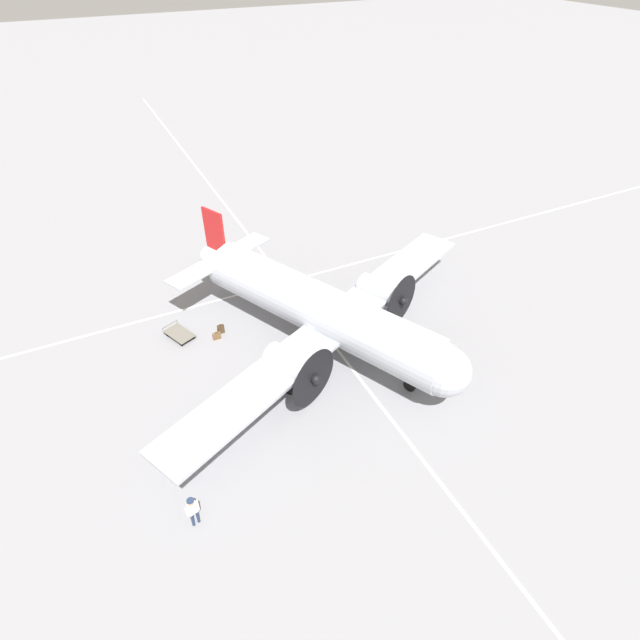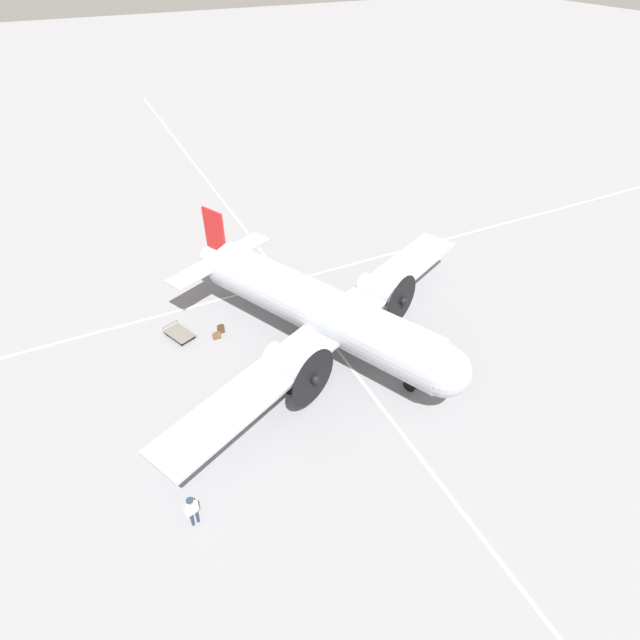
{
  "view_description": "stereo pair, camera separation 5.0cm",
  "coord_description": "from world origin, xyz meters",
  "px_view_note": "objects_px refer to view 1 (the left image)",
  "views": [
    {
      "loc": [
        10.06,
        20.5,
        19.98
      ],
      "look_at": [
        0.0,
        0.0,
        1.82
      ],
      "focal_mm": 28.0,
      "sensor_mm": 36.0,
      "label": 1
    },
    {
      "loc": [
        10.01,
        20.52,
        19.98
      ],
      "look_at": [
        0.0,
        0.0,
        1.82
      ],
      "focal_mm": 28.0,
      "sensor_mm": 36.0,
      "label": 2
    }
  ],
  "objects_px": {
    "suitcase_near_door": "(217,336)",
    "crew_foreground": "(192,509)",
    "baggage_cart": "(179,334)",
    "airliner_main": "(326,312)",
    "suitcase_upright_spare": "(221,329)"
  },
  "relations": [
    {
      "from": "airliner_main",
      "to": "crew_foreground",
      "type": "distance_m",
      "value": 12.75
    },
    {
      "from": "crew_foreground",
      "to": "baggage_cart",
      "type": "relative_size",
      "value": 0.81
    },
    {
      "from": "suitcase_upright_spare",
      "to": "baggage_cart",
      "type": "xyz_separation_m",
      "value": [
        2.42,
        -0.75,
        -0.04
      ]
    },
    {
      "from": "suitcase_near_door",
      "to": "suitcase_upright_spare",
      "type": "xyz_separation_m",
      "value": [
        -0.41,
        -0.44,
        0.07
      ]
    },
    {
      "from": "airliner_main",
      "to": "baggage_cart",
      "type": "relative_size",
      "value": 10.83
    },
    {
      "from": "crew_foreground",
      "to": "baggage_cart",
      "type": "distance_m",
      "value": 12.7
    },
    {
      "from": "airliner_main",
      "to": "crew_foreground",
      "type": "xyz_separation_m",
      "value": [
        10.04,
        7.7,
        -1.55
      ]
    },
    {
      "from": "suitcase_near_door",
      "to": "crew_foreground",
      "type": "bearing_deg",
      "value": 68.91
    },
    {
      "from": "crew_foreground",
      "to": "suitcase_near_door",
      "type": "height_order",
      "value": "crew_foreground"
    },
    {
      "from": "crew_foreground",
      "to": "suitcase_near_door",
      "type": "xyz_separation_m",
      "value": [
        -4.35,
        -11.27,
        -0.86
      ]
    },
    {
      "from": "suitcase_near_door",
      "to": "suitcase_upright_spare",
      "type": "height_order",
      "value": "suitcase_upright_spare"
    },
    {
      "from": "airliner_main",
      "to": "crew_foreground",
      "type": "height_order",
      "value": "airliner_main"
    },
    {
      "from": "airliner_main",
      "to": "baggage_cart",
      "type": "distance_m",
      "value": 9.37
    },
    {
      "from": "airliner_main",
      "to": "baggage_cart",
      "type": "xyz_separation_m",
      "value": [
        7.71,
        -4.76,
        -2.38
      ]
    },
    {
      "from": "crew_foreground",
      "to": "suitcase_upright_spare",
      "type": "height_order",
      "value": "crew_foreground"
    }
  ]
}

